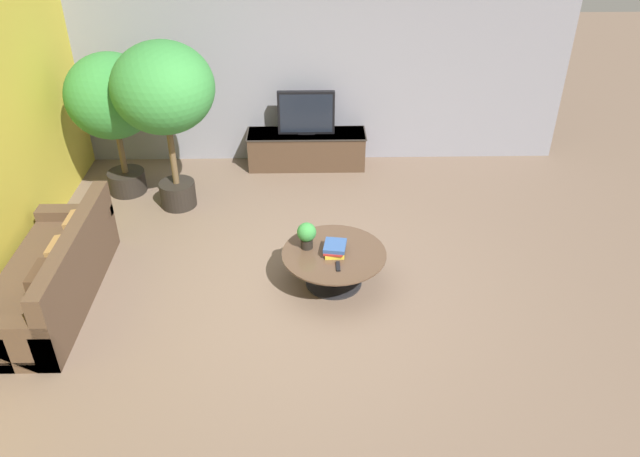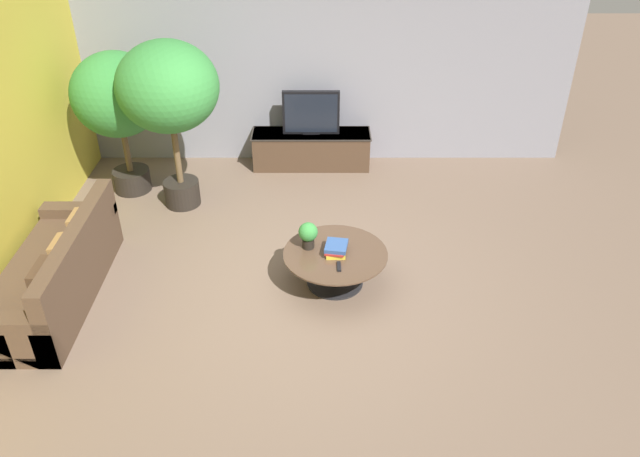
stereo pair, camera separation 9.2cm
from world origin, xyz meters
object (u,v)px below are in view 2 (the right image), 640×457
media_console (309,149)px  potted_palm_tall (115,99)px  television (309,113)px  coffee_table (334,262)px  couch_by_wall (54,275)px  potted_palm_corner (166,92)px  potted_plant_tabletop (306,234)px

media_console → potted_palm_tall: size_ratio=0.89×
television → coffee_table: size_ratio=0.72×
television → couch_by_wall: bearing=-130.6°
potted_palm_corner → television: bearing=33.3°
coffee_table → potted_palm_corner: size_ratio=0.52×
couch_by_wall → potted_plant_tabletop: bearing=97.3°
media_console → potted_palm_tall: bearing=-163.5°
media_console → potted_plant_tabletop: potted_plant_tabletop is taller
television → potted_plant_tabletop: bearing=-90.0°
media_console → coffee_table: bearing=-84.1°
couch_by_wall → potted_palm_tall: bearing=175.7°
television → potted_palm_corner: 2.15m
media_console → coffee_table: (0.29, -2.84, 0.01)m
media_console → potted_palm_corner: size_ratio=0.79×
potted_plant_tabletop → media_console: bearing=90.0°
coffee_table → couch_by_wall: 2.93m
television → couch_by_wall: 4.08m
potted_palm_corner → potted_plant_tabletop: potted_palm_corner is taller
potted_palm_corner → potted_plant_tabletop: 2.54m
coffee_table → potted_plant_tabletop: size_ratio=3.73×
coffee_table → potted_palm_corner: (-1.99, 1.73, 1.27)m
media_console → couch_by_wall: size_ratio=0.79×
media_console → couch_by_wall: couch_by_wall is taller
coffee_table → couch_by_wall: couch_by_wall is taller
television → potted_plant_tabletop: size_ratio=2.68×
couch_by_wall → potted_palm_tall: size_ratio=1.13×
media_console → potted_palm_corner: (-1.69, -1.11, 1.28)m
television → potted_palm_tall: potted_palm_tall is taller
media_console → couch_by_wall: (-2.63, -3.07, 0.01)m
media_console → television: bearing=-90.0°
couch_by_wall → potted_palm_tall: potted_palm_tall is taller
media_console → potted_plant_tabletop: (0.00, -2.73, 0.30)m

